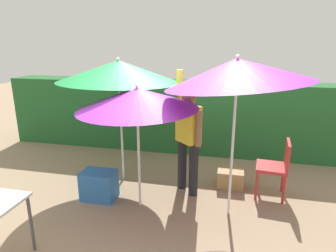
# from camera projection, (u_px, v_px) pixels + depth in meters

# --- Properties ---
(ground_plane) EXTENTS (24.00, 24.00, 0.00)m
(ground_plane) POSITION_uv_depth(u_px,v_px,m) (164.00, 204.00, 4.24)
(ground_plane) COLOR #9E8466
(hedge_row) EXTENTS (8.00, 0.70, 1.49)m
(hedge_row) POSITION_uv_depth(u_px,v_px,m) (189.00, 116.00, 6.23)
(hedge_row) COLOR #23602D
(hedge_row) RESTS_ON ground_plane
(umbrella_rainbow) EXTENTS (1.81, 1.79, 2.20)m
(umbrella_rainbow) POSITION_uv_depth(u_px,v_px,m) (237.00, 72.00, 3.48)
(umbrella_rainbow) COLOR silver
(umbrella_rainbow) RESTS_ON ground_plane
(umbrella_orange) EXTENTS (1.62, 1.62, 1.75)m
(umbrella_orange) POSITION_uv_depth(u_px,v_px,m) (137.00, 98.00, 3.80)
(umbrella_orange) COLOR silver
(umbrella_orange) RESTS_ON ground_plane
(umbrella_yellow) EXTENTS (1.91, 1.91, 2.05)m
(umbrella_yellow) POSITION_uv_depth(u_px,v_px,m) (119.00, 71.00, 4.53)
(umbrella_yellow) COLOR silver
(umbrella_yellow) RESTS_ON ground_plane
(person_vendor) EXTENTS (0.47, 0.44, 1.88)m
(person_vendor) POSITION_uv_depth(u_px,v_px,m) (188.00, 135.00, 4.37)
(person_vendor) COLOR black
(person_vendor) RESTS_ON ground_plane
(chair_plastic) EXTENTS (0.48, 0.48, 0.89)m
(chair_plastic) POSITION_uv_depth(u_px,v_px,m) (277.00, 165.00, 4.33)
(chair_plastic) COLOR #B72D2D
(chair_plastic) RESTS_ON ground_plane
(cooler_box) EXTENTS (0.50, 0.34, 0.43)m
(cooler_box) POSITION_uv_depth(u_px,v_px,m) (99.00, 185.00, 4.35)
(cooler_box) COLOR #2D6BB7
(cooler_box) RESTS_ON ground_plane
(crate_cardboard) EXTENTS (0.41, 0.31, 0.28)m
(crate_cardboard) POSITION_uv_depth(u_px,v_px,m) (230.00, 178.00, 4.73)
(crate_cardboard) COLOR #9E7A4C
(crate_cardboard) RESTS_ON ground_plane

